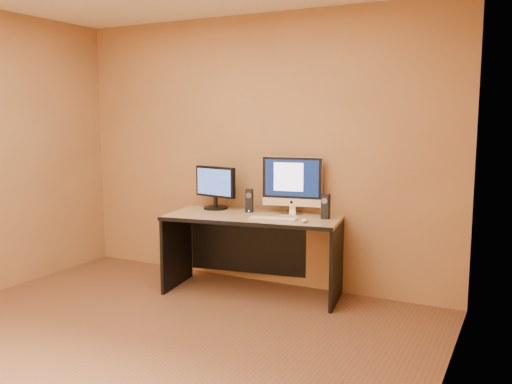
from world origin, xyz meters
The scene contains 11 objects.
floor centered at (0.00, 0.00, 0.00)m, with size 4.00×4.00×0.00m, color brown.
walls centered at (0.00, 0.00, 1.30)m, with size 4.00×4.00×2.60m, color #AB7944, non-canonical shape.
desk centered at (0.17, 1.61, 0.37)m, with size 1.59×0.69×0.73m, color tan, non-canonical shape.
imac centered at (0.45, 1.83, 1.01)m, with size 0.57×0.21×0.55m, color silver, non-canonical shape.
second_monitor centered at (-0.33, 1.76, 0.94)m, with size 0.48×0.24×0.42m, color black, non-canonical shape.
speaker_left centered at (0.05, 1.76, 0.84)m, with size 0.07×0.07×0.22m, color black, non-canonical shape.
speaker_right centered at (0.81, 1.77, 0.84)m, with size 0.07×0.07×0.22m, color black, non-canonical shape.
keyboard centered at (0.41, 1.52, 0.74)m, with size 0.43×0.12×0.02m, color silver.
mouse centered at (0.71, 1.53, 0.75)m, with size 0.06×0.10×0.04m, color white.
cable_a centered at (0.51, 1.90, 0.74)m, with size 0.01×0.01×0.22m, color black.
cable_b centered at (0.36, 1.90, 0.74)m, with size 0.01×0.01×0.18m, color black.
Camera 1 is at (2.41, -2.72, 1.63)m, focal length 38.00 mm.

